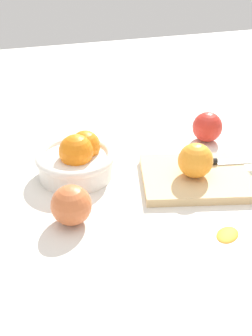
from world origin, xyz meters
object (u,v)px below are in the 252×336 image
bowl (77,159)px  apple_back_right (207,127)px  apple_front_left (71,205)px  orange_on_board (195,160)px  knife (221,161)px  cutting_board (196,178)px

bowl → apple_back_right: bearing=10.8°
apple_back_right → apple_front_left: apple_front_left is taller
orange_on_board → knife: bearing=19.9°
bowl → apple_front_left: bearing=-104.9°
cutting_board → knife: bearing=18.8°
cutting_board → apple_back_right: bearing=57.2°
orange_on_board → knife: size_ratio=0.47×
cutting_board → apple_back_right: apple_back_right is taller
bowl → orange_on_board: bearing=-24.5°
bowl → cutting_board: size_ratio=0.75×
apple_front_left → knife: bearing=13.3°
orange_on_board → apple_back_right: orange_on_board is taller
bowl → cutting_board: 0.26m
bowl → orange_on_board: (0.23, -0.10, 0.02)m
cutting_board → orange_on_board: (-0.01, -0.00, 0.05)m
bowl → cutting_board: bowl is taller
cutting_board → knife: (0.07, 0.02, 0.01)m
cutting_board → orange_on_board: bearing=-150.7°
apple_front_left → apple_back_right: bearing=30.2°
cutting_board → bowl: bearing=157.0°
knife → orange_on_board: bearing=-160.1°
apple_front_left → bowl: bearing=75.1°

